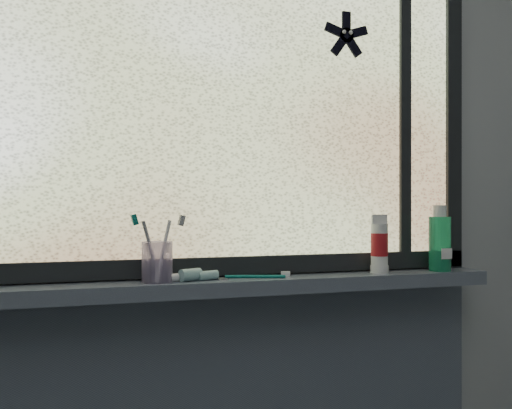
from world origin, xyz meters
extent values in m
cube|color=#9EA3A8|center=(0.00, 1.30, 1.25)|extent=(3.00, 0.01, 2.50)
cube|color=#4D5767|center=(0.00, 1.23, 1.00)|extent=(1.62, 0.14, 0.04)
cube|color=silver|center=(0.00, 1.28, 1.53)|extent=(1.50, 0.01, 1.00)
cube|color=black|center=(0.00, 1.28, 1.05)|extent=(1.60, 0.03, 0.05)
cube|color=black|center=(0.78, 1.28, 1.53)|extent=(0.05, 0.03, 1.10)
cube|color=black|center=(0.60, 1.28, 1.53)|extent=(0.03, 0.03, 1.00)
cylinder|color=#B5A4D9|center=(-0.16, 1.22, 1.07)|extent=(0.09, 0.09, 0.10)
cylinder|color=#21AC71|center=(0.68, 1.21, 1.12)|extent=(0.08, 0.08, 0.16)
cylinder|color=silver|center=(0.48, 1.22, 1.11)|extent=(0.06, 0.06, 0.12)
camera|label=1|loc=(-0.37, -0.25, 1.22)|focal=40.00mm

